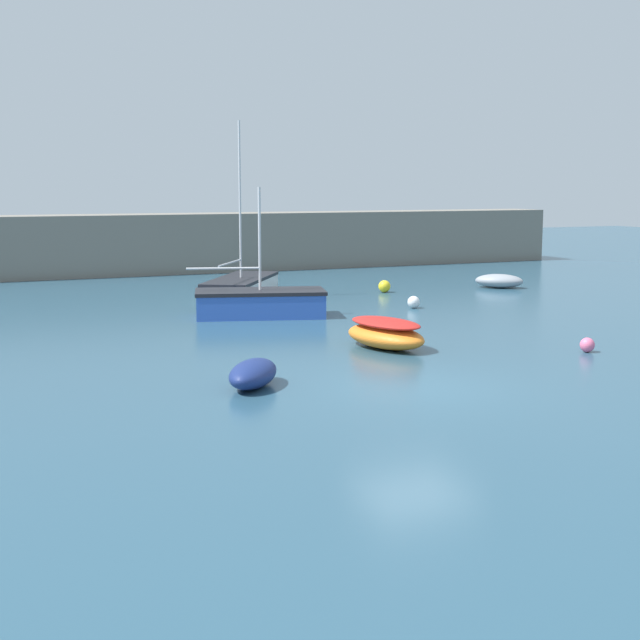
{
  "coord_description": "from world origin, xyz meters",
  "views": [
    {
      "loc": [
        -9.52,
        -16.43,
        4.34
      ],
      "look_at": [
        0.7,
        6.65,
        0.53
      ],
      "focal_mm": 50.0,
      "sensor_mm": 36.0,
      "label": 1
    }
  ],
  "objects_px": {
    "rowboat_with_red_cover": "(385,333)",
    "mooring_buoy_pink": "(587,345)",
    "fishing_dinghy_green": "(253,374)",
    "mooring_buoy_yellow": "(384,286)",
    "sailboat_tall_mast": "(241,287)",
    "dinghy_near_pier": "(499,281)",
    "mooring_buoy_white": "(414,302)",
    "sailboat_short_mast": "(260,303)"
  },
  "relations": [
    {
      "from": "fishing_dinghy_green",
      "to": "dinghy_near_pier",
      "type": "xyz_separation_m",
      "value": [
        16.1,
        13.76,
        -0.0
      ]
    },
    {
      "from": "fishing_dinghy_green",
      "to": "mooring_buoy_yellow",
      "type": "bearing_deg",
      "value": -1.09
    },
    {
      "from": "dinghy_near_pier",
      "to": "sailboat_tall_mast",
      "type": "bearing_deg",
      "value": -142.82
    },
    {
      "from": "sailboat_short_mast",
      "to": "fishing_dinghy_green",
      "type": "bearing_deg",
      "value": -94.03
    },
    {
      "from": "fishing_dinghy_green",
      "to": "mooring_buoy_pink",
      "type": "bearing_deg",
      "value": -51.97
    },
    {
      "from": "fishing_dinghy_green",
      "to": "sailboat_tall_mast",
      "type": "xyz_separation_m",
      "value": [
        4.87,
        15.05,
        0.12
      ]
    },
    {
      "from": "rowboat_with_red_cover",
      "to": "dinghy_near_pier",
      "type": "bearing_deg",
      "value": 122.77
    },
    {
      "from": "sailboat_short_mast",
      "to": "mooring_buoy_pink",
      "type": "bearing_deg",
      "value": -42.46
    },
    {
      "from": "sailboat_tall_mast",
      "to": "rowboat_with_red_cover",
      "type": "relative_size",
      "value": 2.28
    },
    {
      "from": "mooring_buoy_yellow",
      "to": "fishing_dinghy_green",
      "type": "bearing_deg",
      "value": -127.13
    },
    {
      "from": "mooring_buoy_pink",
      "to": "mooring_buoy_white",
      "type": "xyz_separation_m",
      "value": [
        0.07,
        9.29,
        0.03
      ]
    },
    {
      "from": "sailboat_tall_mast",
      "to": "dinghy_near_pier",
      "type": "bearing_deg",
      "value": -62.61
    },
    {
      "from": "sailboat_short_mast",
      "to": "fishing_dinghy_green",
      "type": "height_order",
      "value": "sailboat_short_mast"
    },
    {
      "from": "mooring_buoy_pink",
      "to": "mooring_buoy_white",
      "type": "height_order",
      "value": "mooring_buoy_white"
    },
    {
      "from": "fishing_dinghy_green",
      "to": "mooring_buoy_pink",
      "type": "height_order",
      "value": "fishing_dinghy_green"
    },
    {
      "from": "sailboat_short_mast",
      "to": "mooring_buoy_pink",
      "type": "height_order",
      "value": "sailboat_short_mast"
    },
    {
      "from": "sailboat_short_mast",
      "to": "mooring_buoy_white",
      "type": "bearing_deg",
      "value": 14.18
    },
    {
      "from": "sailboat_tall_mast",
      "to": "mooring_buoy_pink",
      "type": "height_order",
      "value": "sailboat_tall_mast"
    },
    {
      "from": "dinghy_near_pier",
      "to": "mooring_buoy_pink",
      "type": "xyz_separation_m",
      "value": [
        -6.66,
        -13.43,
        -0.1
      ]
    },
    {
      "from": "mooring_buoy_pink",
      "to": "sailboat_short_mast",
      "type": "bearing_deg",
      "value": 120.65
    },
    {
      "from": "rowboat_with_red_cover",
      "to": "sailboat_tall_mast",
      "type": "bearing_deg",
      "value": 169.14
    },
    {
      "from": "rowboat_with_red_cover",
      "to": "dinghy_near_pier",
      "type": "relative_size",
      "value": 1.33
    },
    {
      "from": "rowboat_with_red_cover",
      "to": "mooring_buoy_pink",
      "type": "relative_size",
      "value": 7.7
    },
    {
      "from": "sailboat_short_mast",
      "to": "mooring_buoy_white",
      "type": "xyz_separation_m",
      "value": [
        5.74,
        -0.27,
        -0.24
      ]
    },
    {
      "from": "fishing_dinghy_green",
      "to": "mooring_buoy_yellow",
      "type": "relative_size",
      "value": 4.25
    },
    {
      "from": "sailboat_tall_mast",
      "to": "dinghy_near_pier",
      "type": "xyz_separation_m",
      "value": [
        11.24,
        -1.29,
        -0.12
      ]
    },
    {
      "from": "rowboat_with_red_cover",
      "to": "mooring_buoy_yellow",
      "type": "xyz_separation_m",
      "value": [
        5.94,
        11.24,
        -0.15
      ]
    },
    {
      "from": "mooring_buoy_pink",
      "to": "fishing_dinghy_green",
      "type": "bearing_deg",
      "value": -178.01
    },
    {
      "from": "rowboat_with_red_cover",
      "to": "mooring_buoy_white",
      "type": "relative_size",
      "value": 6.77
    },
    {
      "from": "fishing_dinghy_green",
      "to": "mooring_buoy_white",
      "type": "bearing_deg",
      "value": -8.67
    },
    {
      "from": "mooring_buoy_pink",
      "to": "mooring_buoy_yellow",
      "type": "bearing_deg",
      "value": 84.39
    },
    {
      "from": "sailboat_short_mast",
      "to": "fishing_dinghy_green",
      "type": "xyz_separation_m",
      "value": [
        -3.78,
        -9.89,
        -0.16
      ]
    },
    {
      "from": "fishing_dinghy_green",
      "to": "mooring_buoy_pink",
      "type": "relative_size",
      "value": 5.48
    },
    {
      "from": "rowboat_with_red_cover",
      "to": "fishing_dinghy_green",
      "type": "bearing_deg",
      "value": -68.94
    },
    {
      "from": "sailboat_short_mast",
      "to": "mooring_buoy_yellow",
      "type": "bearing_deg",
      "value": 48.88
    },
    {
      "from": "dinghy_near_pier",
      "to": "mooring_buoy_yellow",
      "type": "relative_size",
      "value": 4.48
    },
    {
      "from": "fishing_dinghy_green",
      "to": "mooring_buoy_white",
      "type": "distance_m",
      "value": 13.53
    },
    {
      "from": "sailboat_tall_mast",
      "to": "rowboat_with_red_cover",
      "type": "distance_m",
      "value": 12.01
    },
    {
      "from": "sailboat_tall_mast",
      "to": "mooring_buoy_white",
      "type": "relative_size",
      "value": 15.47
    },
    {
      "from": "sailboat_tall_mast",
      "to": "mooring_buoy_pink",
      "type": "xyz_separation_m",
      "value": [
        4.58,
        -14.72,
        -0.23
      ]
    },
    {
      "from": "fishing_dinghy_green",
      "to": "rowboat_with_red_cover",
      "type": "xyz_separation_m",
      "value": [
        4.87,
        3.04,
        0.1
      ]
    },
    {
      "from": "dinghy_near_pier",
      "to": "fishing_dinghy_green",
      "type": "bearing_deg",
      "value": -95.76
    }
  ]
}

